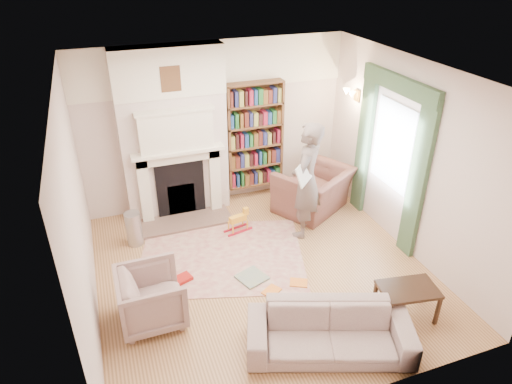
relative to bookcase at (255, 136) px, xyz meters
name	(u,v)px	position (x,y,z in m)	size (l,w,h in m)	color
floor	(262,270)	(-0.65, -2.12, -1.18)	(4.50, 4.50, 0.00)	brown
ceiling	(263,75)	(-0.65, -2.12, 1.62)	(4.50, 4.50, 0.00)	white
wall_back	(216,125)	(-0.65, 0.13, 0.22)	(4.50, 4.50, 0.00)	beige
wall_front	(353,297)	(-0.65, -4.37, 0.22)	(4.50, 4.50, 0.00)	beige
wall_left	(78,215)	(-2.90, -2.12, 0.22)	(4.50, 4.50, 0.00)	beige
wall_right	(410,159)	(1.60, -2.12, 0.22)	(4.50, 4.50, 0.00)	beige
fireplace	(174,136)	(-1.40, -0.07, 0.21)	(1.70, 0.58, 2.80)	beige
bookcase	(255,136)	(0.00, 0.00, 0.00)	(1.00, 0.24, 1.85)	brown
window	(393,145)	(1.58, -1.72, 0.27)	(0.02, 0.90, 1.30)	silver
curtain_left	(418,181)	(1.55, -2.42, 0.02)	(0.07, 0.32, 2.40)	#324E34
curtain_right	(364,144)	(1.55, -1.02, 0.02)	(0.07, 0.32, 2.40)	#324E34
pelmet	(400,84)	(1.54, -1.72, 1.20)	(0.09, 1.70, 0.24)	#324E34
wall_sconce	(347,97)	(1.38, -0.62, 0.72)	(0.20, 0.24, 0.24)	gold
rug	(222,256)	(-1.10, -1.60, -1.17)	(2.39, 1.84, 0.01)	beige
armchair_reading	(313,190)	(0.77, -0.84, -0.79)	(1.18, 1.03, 0.76)	#51322B
armchair_left	(152,297)	(-2.25, -2.56, -0.82)	(0.76, 0.78, 0.71)	gray
sofa	(330,332)	(-0.44, -3.72, -0.90)	(1.86, 0.73, 0.54)	#AFA690
man_reading	(306,181)	(0.32, -1.44, -0.24)	(0.68, 0.45, 1.87)	#62544F
newspaper	(304,173)	(0.17, -1.64, 0.01)	(0.43, 0.02, 0.30)	silver
coffee_table	(406,302)	(0.70, -3.57, -0.95)	(0.70, 0.45, 0.45)	black
paraffin_heater	(134,229)	(-2.26, -0.84, -0.90)	(0.24, 0.24, 0.55)	#A5A8AD
rocking_horse	(238,221)	(-0.66, -1.05, -0.98)	(0.44, 0.18, 0.39)	gold
board_game	(252,277)	(-0.85, -2.25, -1.15)	(0.36, 0.36, 0.03)	gold
game_box_lid	(182,279)	(-1.78, -1.96, -1.14)	(0.27, 0.18, 0.05)	#A21612
comic_annuals	(285,287)	(-0.49, -2.58, -1.16)	(0.71, 0.31, 0.02)	red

